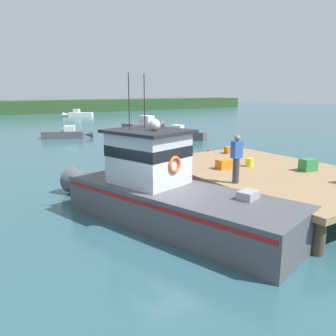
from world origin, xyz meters
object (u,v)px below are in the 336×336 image
object	(u,v)px
main_fishing_boat	(163,192)
crate_single_by_cleat	(308,165)
moored_boat_off_the_point	(79,114)
crate_single_far	(224,164)
moored_boat_far_right	(181,134)
bait_bucket	(249,162)
crate_stack_mid_dock	(231,150)
moored_boat_mid_harbor	(66,134)
mooring_buoy_inshore	(128,127)
mooring_buoy_outer	(209,152)
deckhand_further_back	(236,158)
moored_boat_outer_mooring	(145,125)

from	to	relation	value
main_fishing_boat	crate_single_by_cleat	bearing A→B (deg)	-11.27
moored_boat_off_the_point	main_fishing_boat	bearing A→B (deg)	-105.87
crate_single_far	moored_boat_far_right	distance (m)	17.59
bait_bucket	moored_boat_far_right	size ratio (longest dim) A/B	0.07
main_fishing_boat	moored_boat_off_the_point	size ratio (longest dim) A/B	2.17
crate_stack_mid_dock	moored_boat_mid_harbor	xyz separation A→B (m)	(-2.49, 18.80, -0.97)
crate_single_by_cleat	moored_boat_mid_harbor	world-z (taller)	crate_single_by_cleat
crate_stack_mid_dock	mooring_buoy_inshore	distance (m)	24.22
mooring_buoy_outer	bait_bucket	bearing A→B (deg)	-120.06
main_fishing_boat	crate_single_far	bearing A→B (deg)	14.15
crate_stack_mid_dock	deckhand_further_back	distance (m)	5.78
bait_bucket	crate_stack_mid_dock	bearing A→B (deg)	60.58
main_fishing_boat	moored_boat_mid_harbor	distance (m)	22.40
bait_bucket	moored_boat_far_right	xyz separation A→B (m)	(7.52, 15.51, -0.95)
moored_boat_outer_mooring	crate_single_by_cleat	bearing A→B (deg)	-105.48
bait_bucket	moored_boat_outer_mooring	size ratio (longest dim) A/B	0.06
moored_boat_far_right	mooring_buoy_inshore	xyz separation A→B (m)	(0.06, 10.57, -0.22)
crate_single_far	moored_boat_outer_mooring	size ratio (longest dim) A/B	0.10
moored_boat_far_right	mooring_buoy_outer	size ratio (longest dim) A/B	13.27
crate_single_far	mooring_buoy_outer	xyz separation A→B (m)	(5.87, 7.90, -1.21)
bait_bucket	mooring_buoy_inshore	world-z (taller)	bait_bucket
crate_single_far	crate_single_by_cleat	world-z (taller)	crate_single_by_cleat
moored_boat_far_right	crate_single_far	bearing A→B (deg)	-119.59
main_fishing_boat	crate_single_by_cleat	size ratio (longest dim) A/B	16.54
mooring_buoy_outer	moored_boat_mid_harbor	bearing A→B (deg)	113.17
moored_boat_far_right	mooring_buoy_outer	distance (m)	7.89
moored_boat_outer_mooring	mooring_buoy_outer	xyz separation A→B (m)	(-3.61, -15.40, -0.36)
bait_bucket	deckhand_further_back	distance (m)	2.91
crate_stack_mid_dock	moored_boat_far_right	distance (m)	14.21
main_fishing_boat	crate_stack_mid_dock	world-z (taller)	main_fishing_boat
bait_bucket	moored_boat_off_the_point	world-z (taller)	bait_bucket
mooring_buoy_inshore	mooring_buoy_outer	size ratio (longest dim) A/B	1.19
moored_boat_outer_mooring	mooring_buoy_outer	distance (m)	15.82
moored_boat_outer_mooring	mooring_buoy_outer	bearing A→B (deg)	-103.21
crate_single_far	moored_boat_mid_harbor	distance (m)	21.25
crate_single_far	moored_boat_off_the_point	distance (m)	47.51
deckhand_further_back	moored_boat_outer_mooring	bearing A→B (deg)	67.04
main_fishing_boat	mooring_buoy_outer	distance (m)	12.83
moored_boat_outer_mooring	moored_boat_far_right	bearing A→B (deg)	-95.73
crate_stack_mid_dock	moored_boat_mid_harbor	distance (m)	18.99
mooring_buoy_inshore	moored_boat_far_right	bearing A→B (deg)	-90.30
crate_stack_mid_dock	bait_bucket	bearing A→B (deg)	-119.42
crate_single_far	crate_stack_mid_dock	bearing A→B (deg)	42.43
main_fishing_boat	mooring_buoy_inshore	xyz separation A→B (m)	(12.19, 26.71, -0.80)
crate_single_far	bait_bucket	world-z (taller)	crate_single_far
crate_stack_mid_dock	moored_boat_outer_mooring	xyz separation A→B (m)	(6.82, 20.87, -0.83)
moored_boat_off_the_point	mooring_buoy_inshore	bearing A→B (deg)	-93.50
deckhand_further_back	moored_boat_outer_mooring	size ratio (longest dim) A/B	0.27
crate_single_far	moored_boat_off_the_point	xyz separation A→B (m)	(9.99, 46.44, -0.96)
moored_boat_off_the_point	mooring_buoy_inshore	world-z (taller)	moored_boat_off_the_point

